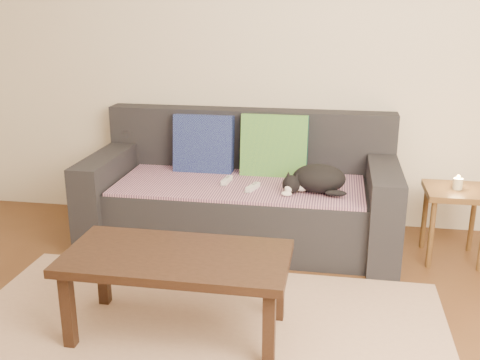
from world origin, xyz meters
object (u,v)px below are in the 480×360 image
object	(u,v)px
wii_remote_b	(253,187)
sofa	(242,197)
cat	(317,179)
wii_remote_a	(227,180)
side_table	(455,202)
coffee_table	(177,264)

from	to	relation	value
wii_remote_b	sofa	bearing A→B (deg)	44.61
sofa	cat	distance (m)	0.59
wii_remote_b	wii_remote_a	bearing A→B (deg)	77.31
sofa	side_table	bearing A→B (deg)	-4.24
coffee_table	wii_remote_b	bearing A→B (deg)	78.42
wii_remote_b	side_table	bearing A→B (deg)	-67.30
sofa	wii_remote_a	xyz separation A→B (m)	(-0.09, -0.10, 0.15)
coffee_table	wii_remote_a	bearing A→B (deg)	89.12
wii_remote_a	side_table	distance (m)	1.49
wii_remote_b	cat	bearing A→B (deg)	-69.38
wii_remote_b	side_table	size ratio (longest dim) A/B	0.31
cat	wii_remote_a	size ratio (longest dim) A/B	2.91
sofa	side_table	world-z (taller)	sofa
wii_remote_b	coffee_table	bearing A→B (deg)	-173.73
wii_remote_a	wii_remote_b	distance (m)	0.23
cat	wii_remote_a	xyz separation A→B (m)	(-0.61, 0.10, -0.07)
cat	coffee_table	size ratio (longest dim) A/B	0.40
wii_remote_a	wii_remote_b	size ratio (longest dim) A/B	1.00
cat	side_table	bearing A→B (deg)	18.61
wii_remote_a	wii_remote_b	xyz separation A→B (m)	(0.20, -0.12, 0.00)
sofa	coffee_table	xyz separation A→B (m)	(-0.11, -1.26, 0.07)
coffee_table	sofa	bearing A→B (deg)	85.12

